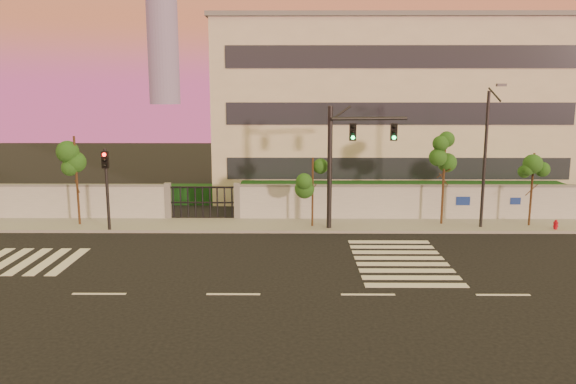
{
  "coord_description": "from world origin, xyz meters",
  "views": [
    {
      "loc": [
        2.17,
        -19.78,
        7.49
      ],
      "look_at": [
        1.99,
        6.0,
        2.78
      ],
      "focal_mm": 35.0,
      "sensor_mm": 36.0,
      "label": 1
    }
  ],
  "objects": [
    {
      "name": "ground",
      "position": [
        0.0,
        0.0,
        0.0
      ],
      "size": [
        120.0,
        120.0,
        0.0
      ],
      "primitive_type": "plane",
      "color": "black",
      "rests_on": "ground"
    },
    {
      "name": "street_tree_f",
      "position": [
        15.23,
        10.34,
        3.04
      ],
      "size": [
        1.42,
        1.13,
        4.13
      ],
      "color": "#382314",
      "rests_on": "ground"
    },
    {
      "name": "traffic_signal_main",
      "position": [
        5.01,
        9.66,
        4.2
      ],
      "size": [
        4.19,
        0.81,
        6.65
      ],
      "rotation": [
        0.0,
        0.0,
        0.16
      ],
      "color": "black",
      "rests_on": "ground"
    },
    {
      "name": "traffic_signal_secondary",
      "position": [
        -7.56,
        9.17,
        2.85
      ],
      "size": [
        0.35,
        0.34,
        4.5
      ],
      "rotation": [
        0.0,
        0.0,
        -0.08
      ],
      "color": "black",
      "rests_on": "ground"
    },
    {
      "name": "street_tree_e",
      "position": [
        10.52,
        10.69,
        3.83
      ],
      "size": [
        1.52,
        1.21,
        5.2
      ],
      "color": "#382314",
      "rests_on": "ground"
    },
    {
      "name": "hedge_row",
      "position": [
        1.17,
        14.74,
        0.82
      ],
      "size": [
        41.0,
        4.25,
        1.8
      ],
      "color": "#103515",
      "rests_on": "ground"
    },
    {
      "name": "institutional_building",
      "position": [
        9.0,
        21.99,
        6.16
      ],
      "size": [
        24.4,
        12.4,
        12.25
      ],
      "color": "beige",
      "rests_on": "ground"
    },
    {
      "name": "sidewalk",
      "position": [
        0.0,
        10.5,
        0.07
      ],
      "size": [
        60.0,
        3.0,
        0.15
      ],
      "primitive_type": "cube",
      "color": "gray",
      "rests_on": "ground"
    },
    {
      "name": "streetlight_east",
      "position": [
        12.43,
        9.76,
        4.21
      ],
      "size": [
        0.46,
        1.87,
        7.78
      ],
      "color": "black",
      "rests_on": "ground"
    },
    {
      "name": "perimeter_wall",
      "position": [
        0.1,
        12.0,
        1.07
      ],
      "size": [
        60.0,
        0.36,
        2.2
      ],
      "color": "#A9ACB0",
      "rests_on": "ground"
    },
    {
      "name": "street_tree_d",
      "position": [
        3.31,
        10.1,
        2.88
      ],
      "size": [
        1.34,
        1.07,
        3.91
      ],
      "color": "#382314",
      "rests_on": "ground"
    },
    {
      "name": "road_markings",
      "position": [
        -1.58,
        3.76,
        0.01
      ],
      "size": [
        57.0,
        7.62,
        0.02
      ],
      "color": "silver",
      "rests_on": "ground"
    },
    {
      "name": "street_tree_c",
      "position": [
        -9.57,
        10.41,
        3.7
      ],
      "size": [
        1.52,
        1.21,
        5.03
      ],
      "color": "#382314",
      "rests_on": "ground"
    },
    {
      "name": "fire_hydrant",
      "position": [
        16.26,
        9.41,
        0.33
      ],
      "size": [
        0.26,
        0.25,
        0.67
      ],
      "rotation": [
        0.0,
        0.0,
        -0.1
      ],
      "color": "#AA0B1A",
      "rests_on": "ground"
    }
  ]
}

